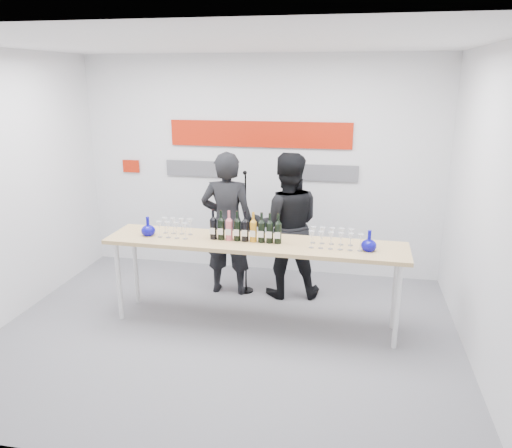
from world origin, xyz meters
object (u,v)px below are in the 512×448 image
at_px(presenter_left, 227,224).
at_px(tasting_table, 254,248).
at_px(mic_stand, 246,256).
at_px(presenter_right, 286,226).

bearing_deg(presenter_left, tasting_table, 120.46).
relative_size(presenter_left, mic_stand, 1.14).
distance_m(tasting_table, presenter_left, 0.95).
distance_m(tasting_table, mic_stand, 0.98).
bearing_deg(presenter_right, tasting_table, 64.57).
bearing_deg(mic_stand, presenter_right, 15.19).
height_order(presenter_left, mic_stand, presenter_left).
bearing_deg(presenter_right, mic_stand, -6.92).
xyz_separation_m(tasting_table, presenter_left, (-0.51, 0.80, 0.01)).
bearing_deg(mic_stand, presenter_left, -158.95).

